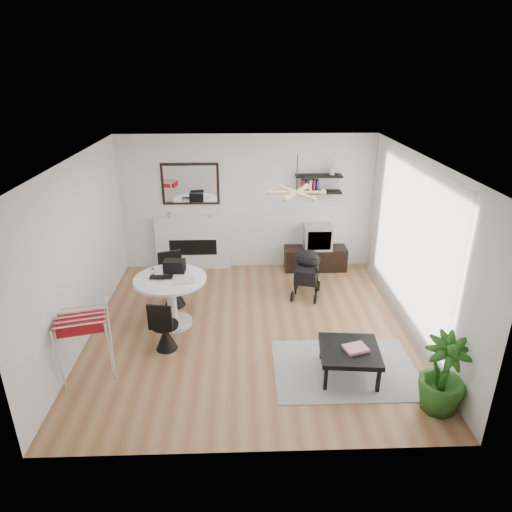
{
  "coord_description": "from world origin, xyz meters",
  "views": [
    {
      "loc": [
        -0.12,
        -6.24,
        3.91
      ],
      "look_at": [
        0.11,
        0.4,
        1.09
      ],
      "focal_mm": 32.0,
      "sensor_mm": 36.0,
      "label": 1
    }
  ],
  "objects_px": {
    "crt_tv": "(318,237)",
    "dining_table": "(171,294)",
    "fireplace": "(193,236)",
    "drying_rack": "(85,345)",
    "potted_plant": "(443,375)",
    "coffee_table": "(350,352)",
    "stroller": "(307,275)",
    "tv_console": "(315,258)"
  },
  "relations": [
    {
      "from": "drying_rack",
      "to": "tv_console",
      "type": "bearing_deg",
      "value": 29.56
    },
    {
      "from": "tv_console",
      "to": "stroller",
      "type": "xyz_separation_m",
      "value": [
        -0.33,
        -1.11,
        0.16
      ]
    },
    {
      "from": "fireplace",
      "to": "coffee_table",
      "type": "xyz_separation_m",
      "value": [
        2.4,
        -3.63,
        -0.32
      ]
    },
    {
      "from": "fireplace",
      "to": "drying_rack",
      "type": "xyz_separation_m",
      "value": [
        -1.08,
        -3.57,
        -0.17
      ]
    },
    {
      "from": "coffee_table",
      "to": "potted_plant",
      "type": "height_order",
      "value": "potted_plant"
    },
    {
      "from": "fireplace",
      "to": "potted_plant",
      "type": "relative_size",
      "value": 2.14
    },
    {
      "from": "fireplace",
      "to": "dining_table",
      "type": "xyz_separation_m",
      "value": [
        -0.14,
        -2.23,
        -0.14
      ]
    },
    {
      "from": "stroller",
      "to": "coffee_table",
      "type": "relative_size",
      "value": 1.08
    },
    {
      "from": "drying_rack",
      "to": "coffee_table",
      "type": "xyz_separation_m",
      "value": [
        3.48,
        -0.06,
        -0.15
      ]
    },
    {
      "from": "fireplace",
      "to": "drying_rack",
      "type": "relative_size",
      "value": 2.2
    },
    {
      "from": "drying_rack",
      "to": "stroller",
      "type": "bearing_deg",
      "value": 21.3
    },
    {
      "from": "drying_rack",
      "to": "coffee_table",
      "type": "distance_m",
      "value": 3.48
    },
    {
      "from": "fireplace",
      "to": "crt_tv",
      "type": "xyz_separation_m",
      "value": [
        2.51,
        -0.15,
        0.02
      ]
    },
    {
      "from": "tv_console",
      "to": "coffee_table",
      "type": "height_order",
      "value": "tv_console"
    },
    {
      "from": "drying_rack",
      "to": "stroller",
      "type": "height_order",
      "value": "drying_rack"
    },
    {
      "from": "tv_console",
      "to": "crt_tv",
      "type": "xyz_separation_m",
      "value": [
        0.03,
        -0.0,
        0.47
      ]
    },
    {
      "from": "fireplace",
      "to": "crt_tv",
      "type": "bearing_deg",
      "value": -3.53
    },
    {
      "from": "crt_tv",
      "to": "potted_plant",
      "type": "distance_m",
      "value": 4.25
    },
    {
      "from": "drying_rack",
      "to": "potted_plant",
      "type": "bearing_deg",
      "value": -23.88
    },
    {
      "from": "dining_table",
      "to": "drying_rack",
      "type": "height_order",
      "value": "drying_rack"
    },
    {
      "from": "crt_tv",
      "to": "coffee_table",
      "type": "height_order",
      "value": "crt_tv"
    },
    {
      "from": "fireplace",
      "to": "coffee_table",
      "type": "height_order",
      "value": "fireplace"
    },
    {
      "from": "fireplace",
      "to": "drying_rack",
      "type": "bearing_deg",
      "value": -106.85
    },
    {
      "from": "coffee_table",
      "to": "potted_plant",
      "type": "xyz_separation_m",
      "value": [
        0.95,
        -0.69,
        0.14
      ]
    },
    {
      "from": "crt_tv",
      "to": "dining_table",
      "type": "xyz_separation_m",
      "value": [
        -2.65,
        -2.07,
        -0.16
      ]
    },
    {
      "from": "dining_table",
      "to": "drying_rack",
      "type": "bearing_deg",
      "value": -124.97
    },
    {
      "from": "crt_tv",
      "to": "dining_table",
      "type": "height_order",
      "value": "crt_tv"
    },
    {
      "from": "drying_rack",
      "to": "stroller",
      "type": "xyz_separation_m",
      "value": [
        3.23,
        2.31,
        -0.12
      ]
    },
    {
      "from": "tv_console",
      "to": "coffee_table",
      "type": "bearing_deg",
      "value": -91.36
    },
    {
      "from": "fireplace",
      "to": "tv_console",
      "type": "bearing_deg",
      "value": -3.49
    },
    {
      "from": "dining_table",
      "to": "potted_plant",
      "type": "distance_m",
      "value": 4.07
    },
    {
      "from": "stroller",
      "to": "potted_plant",
      "type": "distance_m",
      "value": 3.29
    },
    {
      "from": "fireplace",
      "to": "crt_tv",
      "type": "relative_size",
      "value": 3.96
    },
    {
      "from": "stroller",
      "to": "coffee_table",
      "type": "bearing_deg",
      "value": -68.29
    },
    {
      "from": "dining_table",
      "to": "coffee_table",
      "type": "bearing_deg",
      "value": -28.81
    },
    {
      "from": "fireplace",
      "to": "tv_console",
      "type": "height_order",
      "value": "fireplace"
    },
    {
      "from": "crt_tv",
      "to": "stroller",
      "type": "height_order",
      "value": "crt_tv"
    },
    {
      "from": "drying_rack",
      "to": "coffee_table",
      "type": "height_order",
      "value": "drying_rack"
    },
    {
      "from": "dining_table",
      "to": "stroller",
      "type": "height_order",
      "value": "stroller"
    },
    {
      "from": "potted_plant",
      "to": "crt_tv",
      "type": "bearing_deg",
      "value": 101.45
    },
    {
      "from": "drying_rack",
      "to": "potted_plant",
      "type": "height_order",
      "value": "potted_plant"
    },
    {
      "from": "stroller",
      "to": "potted_plant",
      "type": "relative_size",
      "value": 0.91
    }
  ]
}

